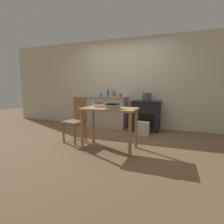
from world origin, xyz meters
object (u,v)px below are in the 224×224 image
Objects in this scene: stock_pot at (147,97)px; cup_center at (93,95)px; work_table at (110,116)px; bottle_center_left at (108,93)px; bottle_mid_left at (98,93)px; mixing_bowl_large at (112,106)px; mixing_bowl_small at (99,105)px; bottle_far_left at (118,94)px; bottle_left at (114,94)px; stove at (146,116)px; flour_sack at (143,128)px; cup_center_right at (101,95)px; chair at (77,118)px; cup_mid_right at (121,95)px.

stock_pot is 1.61m from cup_center.
cup_center is (-1.19, 1.69, 0.30)m from work_table.
bottle_center_left is 0.47m from cup_center.
bottle_mid_left reaches higher than cup_center.
mixing_bowl_large is 1.28× the size of mixing_bowl_small.
work_table is at bearing -76.62° from bottle_far_left.
mixing_bowl_large is 3.59× the size of cup_center.
bottle_mid_left is 0.17m from cup_center.
bottle_center_left reaches higher than work_table.
stove is at bearing -10.50° from bottle_left.
bottle_far_left is at bearing 170.22° from stock_pot.
mixing_bowl_small is 1.78m from bottle_far_left.
bottle_mid_left is at bearing 159.85° from flour_sack.
bottle_far_left reaches higher than cup_center_right.
work_table is 0.88m from chair.
cup_center is at bearing 125.62° from mixing_bowl_large.
bottle_mid_left is at bearing -167.71° from bottle_far_left.
bottle_left is (-1.00, 0.18, 0.06)m from stock_pot.
bottle_left is at bearing 145.65° from flour_sack.
work_table is 4.25× the size of stock_pot.
work_table is 10.86× the size of cup_mid_right.
bottle_center_left is at bearing 15.94° from bottle_mid_left.
bottle_center_left reaches higher than bottle_mid_left.
cup_center_right is at bearing -39.74° from bottle_mid_left.
work_table is 4.01× the size of mixing_bowl_small.
bottle_far_left is at bearing 103.38° from work_table.
bottle_far_left reaches higher than mixing_bowl_large.
mixing_bowl_small is 1.00× the size of bottle_center_left.
stove is 1.40m from cup_center_right.
mixing_bowl_large is 2.10m from bottle_left.
bottle_mid_left is (-1.45, 0.03, 0.59)m from stove.
chair is at bearing -142.21° from flour_sack.
mixing_bowl_small reaches higher than work_table.
mixing_bowl_small is 1.49m from cup_mid_right.
bottle_left is 0.64m from cup_center.
bottle_center_left is (-0.74, 1.82, 0.35)m from work_table.
stove is 1.88m from mixing_bowl_large.
bottle_far_left is at bearing 119.69° from cup_mid_right.
cup_mid_right is (0.30, -0.31, -0.03)m from bottle_left.
stove is at bearing -10.47° from bottle_far_left.
chair is at bearing -130.14° from stock_pot.
chair is 1.45m from cup_center_right.
bottle_left reaches higher than cup_center_right.
cup_mid_right reaches higher than stove.
cup_mid_right is at bearing 79.96° from chair.
bottle_left reaches higher than mixing_bowl_large.
cup_center is at bearing -161.52° from bottle_left.
bottle_mid_left is 0.30m from bottle_center_left.
cup_mid_right reaches higher than flour_sack.
bottle_far_left is at bearing 169.53° from stove.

